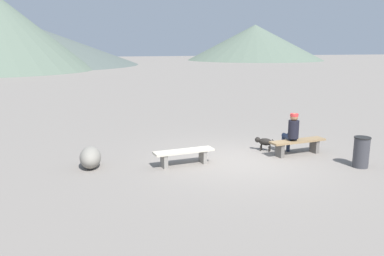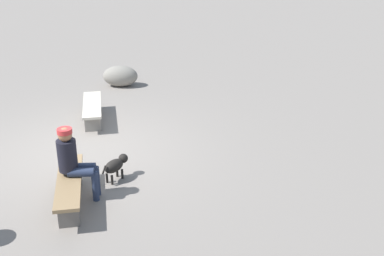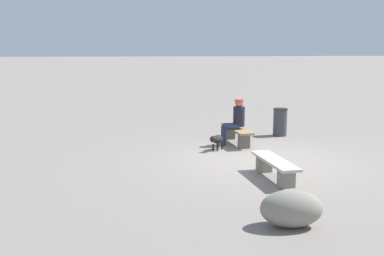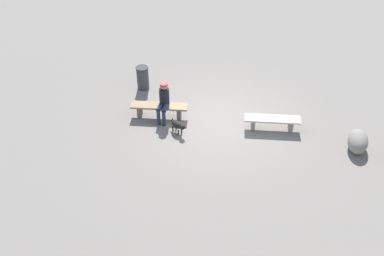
# 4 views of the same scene
# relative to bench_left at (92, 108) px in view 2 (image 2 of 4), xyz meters

# --- Properties ---
(ground) EXTENTS (210.00, 210.00, 0.06)m
(ground) POSITION_rel_bench_left_xyz_m (1.66, -0.09, -0.34)
(ground) COLOR gray
(bench_left) EXTENTS (1.72, 0.59, 0.42)m
(bench_left) POSITION_rel_bench_left_xyz_m (0.00, 0.00, 0.00)
(bench_left) COLOR gray
(bench_left) RESTS_ON ground
(bench_right) EXTENTS (1.84, 0.59, 0.46)m
(bench_right) POSITION_rel_bench_left_xyz_m (3.56, 0.05, 0.03)
(bench_right) COLOR #605B56
(bench_right) RESTS_ON ground
(seated_person) EXTENTS (0.34, 0.64, 1.28)m
(seated_person) POSITION_rel_bench_left_xyz_m (3.38, 0.13, 0.44)
(seated_person) COLOR black
(seated_person) RESTS_ON ground
(dog) EXTENTS (0.54, 0.46, 0.42)m
(dog) POSITION_rel_bench_left_xyz_m (2.79, 0.74, -0.02)
(dog) COLOR black
(dog) RESTS_ON ground
(boulder) EXTENTS (0.65, 1.00, 0.58)m
(boulder) POSITION_rel_bench_left_xyz_m (-2.48, 0.47, -0.02)
(boulder) COLOR gray
(boulder) RESTS_ON ground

